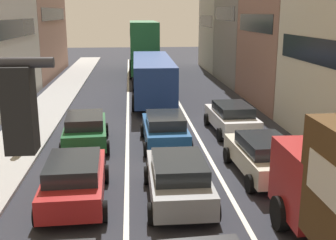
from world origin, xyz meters
TOP-DOWN VIEW (x-y plane):
  - sidewalk_left at (-6.70, 20.00)m, footprint 2.60×64.00m
  - lane_stripe_left at (-1.70, 20.00)m, footprint 0.16×60.00m
  - lane_stripe_right at (1.70, 20.00)m, footprint 0.16×60.00m
  - building_row_right at (9.90, 21.75)m, footprint 7.20×43.90m
  - sedan_centre_lane_second at (-0.06, 7.74)m, footprint 2.06×4.30m
  - wagon_left_lane_second at (-3.31, 7.96)m, footprint 2.18×4.36m
  - hatchback_centre_lane_third at (-0.01, 13.54)m, footprint 2.12×4.33m
  - sedan_left_lane_third at (-3.56, 13.82)m, footprint 2.29×4.41m
  - sedan_right_lane_behind_truck at (3.29, 9.63)m, footprint 2.19×4.36m
  - wagon_right_lane_far at (3.50, 15.42)m, footprint 2.18×4.36m
  - bus_mid_queue_primary at (-0.01, 23.65)m, footprint 2.89×10.53m
  - bus_far_queue_secondary at (-0.19, 36.59)m, footprint 2.82×10.51m
  - pedestrian_near_kerb at (-6.13, 13.02)m, footprint 0.34×0.53m

SIDE VIEW (x-z plane):
  - lane_stripe_left at x=-1.70m, z-range 0.00..0.01m
  - lane_stripe_right at x=1.70m, z-range 0.00..0.01m
  - sidewalk_left at x=-6.70m, z-range 0.00..0.14m
  - sedan_centre_lane_second at x=-0.06m, z-range 0.05..1.54m
  - wagon_left_lane_second at x=-3.31m, z-range 0.05..1.54m
  - hatchback_centre_lane_third at x=-0.01m, z-range 0.05..1.54m
  - sedan_left_lane_third at x=-3.56m, z-range 0.05..1.54m
  - sedan_right_lane_behind_truck at x=3.29m, z-range 0.05..1.54m
  - wagon_right_lane_far at x=3.50m, z-range 0.05..1.54m
  - pedestrian_near_kerb at x=-6.13m, z-range 0.12..1.78m
  - bus_mid_queue_primary at x=-0.01m, z-range 0.31..3.21m
  - bus_far_queue_secondary at x=-0.19m, z-range 0.30..5.36m
  - building_row_right at x=9.90m, z-range -0.73..10.82m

